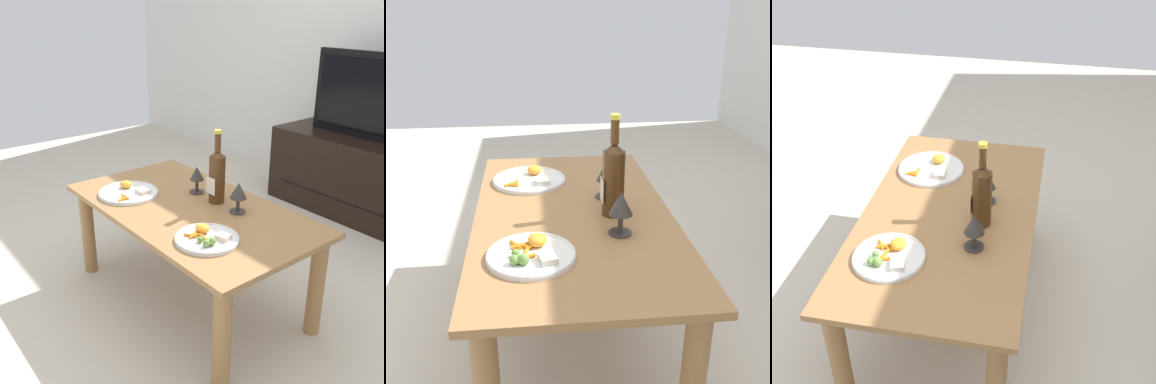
# 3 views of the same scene
# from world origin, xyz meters

# --- Properties ---
(ground_plane) EXTENTS (6.40, 6.40, 0.00)m
(ground_plane) POSITION_xyz_m (0.00, 0.00, 0.00)
(ground_plane) COLOR beige
(dining_table) EXTENTS (1.22, 0.68, 0.51)m
(dining_table) POSITION_xyz_m (0.00, 0.00, 0.41)
(dining_table) COLOR #9E7042
(dining_table) RESTS_ON ground_plane
(tv_stand) EXTENTS (1.35, 0.49, 0.55)m
(tv_stand) POSITION_xyz_m (-0.02, 1.55, 0.27)
(tv_stand) COLOR black
(tv_stand) RESTS_ON ground_plane
(tv_screen) EXTENTS (0.95, 0.05, 0.56)m
(tv_screen) POSITION_xyz_m (-0.02, 1.55, 0.83)
(tv_screen) COLOR black
(tv_screen) RESTS_ON tv_stand
(wine_bottle) EXTENTS (0.08, 0.08, 0.35)m
(wine_bottle) POSITION_xyz_m (0.03, 0.13, 0.64)
(wine_bottle) COLOR #4C2D14
(wine_bottle) RESTS_ON dining_table
(goblet_left) EXTENTS (0.07, 0.07, 0.14)m
(goblet_left) POSITION_xyz_m (-0.11, 0.13, 0.60)
(goblet_left) COLOR #38332D
(goblet_left) RESTS_ON dining_table
(goblet_right) EXTENTS (0.08, 0.08, 0.14)m
(goblet_right) POSITION_xyz_m (0.18, 0.13, 0.60)
(goblet_right) COLOR #38332D
(goblet_right) RESTS_ON dining_table
(dinner_plate_left) EXTENTS (0.30, 0.30, 0.05)m
(dinner_plate_left) POSITION_xyz_m (-0.30, -0.15, 0.52)
(dinner_plate_left) COLOR white
(dinner_plate_left) RESTS_ON dining_table
(dinner_plate_right) EXTENTS (0.26, 0.26, 0.05)m
(dinner_plate_right) POSITION_xyz_m (0.30, -0.15, 0.52)
(dinner_plate_right) COLOR white
(dinner_plate_right) RESTS_ON dining_table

